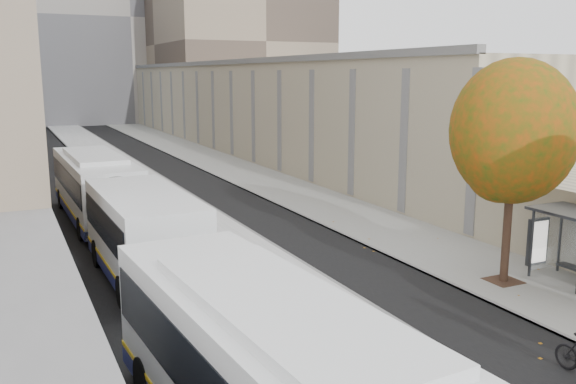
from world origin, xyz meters
TOP-DOWN VIEW (x-y plane):
  - bus_platform at (-3.88, 35.00)m, footprint 4.25×150.00m
  - sidewalk at (4.12, 35.00)m, footprint 4.75×150.00m
  - building_tan at (15.50, 64.00)m, footprint 18.00×92.00m
  - building_far_block at (6.00, 96.00)m, footprint 30.00×18.00m
  - tree_c at (3.60, 13.00)m, footprint 4.20×4.20m
  - bus_far at (-7.65, 24.36)m, footprint 3.16×18.85m
  - distant_car at (-7.09, 45.91)m, footprint 1.44×3.55m

SIDE VIEW (x-z plane):
  - sidewalk at x=4.12m, z-range 0.00..0.08m
  - bus_platform at x=-3.88m, z-range 0.00..0.15m
  - distant_car at x=-7.09m, z-range 0.00..1.21m
  - bus_far at x=-7.65m, z-range 0.15..3.28m
  - building_tan at x=15.50m, z-range 0.00..8.00m
  - tree_c at x=3.60m, z-range 1.61..8.89m
  - building_far_block at x=6.00m, z-range 0.00..30.00m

